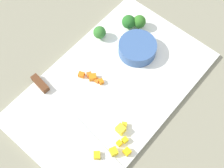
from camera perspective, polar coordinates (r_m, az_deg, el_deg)
The scene contains 19 objects.
ground_plane at distance 0.87m, azimuth -0.00°, elevation -0.67°, with size 4.00×4.00×0.00m, color gray.
cutting_board at distance 0.86m, azimuth -0.00°, elevation -0.49°, with size 0.55×0.34×0.01m, color white.
prep_bowl at distance 0.90m, azimuth 4.59°, elevation 6.43°, with size 0.11×0.11×0.04m, color #395C93.
chef_knife at distance 0.83m, azimuth -8.76°, elevation -4.44°, with size 0.06×0.35×0.02m.
carrot_dice_0 at distance 0.87m, azimuth -5.51°, elevation 1.66°, with size 0.01×0.02×0.01m, color orange.
carrot_dice_1 at distance 0.86m, azimuth -2.68°, elevation 0.64°, with size 0.01×0.01×0.01m, color orange.
carrot_dice_2 at distance 0.86m, azimuth -3.50°, elevation 1.23°, with size 0.02×0.02×0.01m, color orange.
carrot_dice_3 at distance 0.86m, azimuth -1.97°, elevation 0.44°, with size 0.01×0.01×0.01m, color orange.
carrot_dice_4 at distance 0.87m, azimuth -4.11°, elevation 1.72°, with size 0.01×0.01×0.01m, color orange.
pepper_dice_0 at distance 0.81m, azimuth 2.21°, elevation -7.38°, with size 0.01×0.01×0.01m, color yellow.
pepper_dice_1 at distance 0.78m, azimuth -2.72°, elevation -12.68°, with size 0.02×0.02×0.01m, color yellow.
pepper_dice_2 at distance 0.79m, azimuth 2.71°, elevation -12.06°, with size 0.02×0.02×0.01m, color yellow.
pepper_dice_3 at distance 0.80m, azimuth 1.57°, elevation -8.13°, with size 0.02×0.02×0.02m, color yellow.
pepper_dice_4 at distance 0.79m, azimuth 2.33°, elevation -10.02°, with size 0.01×0.01×0.01m, color yellow.
pepper_dice_5 at distance 0.79m, azimuth 1.30°, elevation -10.61°, with size 0.01×0.01×0.01m, color yellow.
pepper_dice_6 at distance 0.78m, azimuth 0.29°, elevation -12.05°, with size 0.02×0.02×0.02m, color yellow.
broccoli_floret_0 at distance 0.95m, azimuth 3.01°, elevation 11.08°, with size 0.04×0.04×0.05m.
broccoli_floret_1 at distance 0.95m, azimuth 4.93°, elevation 11.09°, with size 0.04×0.04×0.04m.
broccoli_floret_2 at distance 0.92m, azimuth -2.25°, elevation 9.23°, with size 0.04×0.04×0.04m.
Camera 1 is at (0.30, 0.25, 0.78)m, focal length 50.86 mm.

